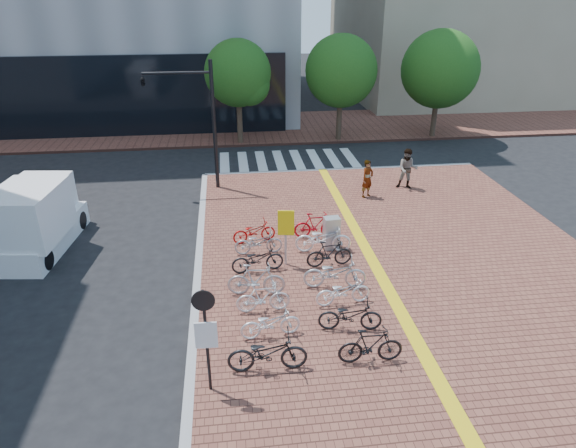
{
  "coord_description": "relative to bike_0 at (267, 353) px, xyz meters",
  "views": [
    {
      "loc": [
        -2.79,
        -12.66,
        8.91
      ],
      "look_at": [
        -0.85,
        3.3,
        1.3
      ],
      "focal_mm": 32.0,
      "sensor_mm": 36.0,
      "label": 1
    }
  ],
  "objects": [
    {
      "name": "bike_5",
      "position": [
        0.2,
        6.07,
        -0.08
      ],
      "size": [
        1.71,
        0.64,
        0.89
      ],
      "primitive_type": "imported",
      "rotation": [
        0.0,
        0.0,
        1.6
      ],
      "color": "#ADACB1",
      "rests_on": "sidewalk"
    },
    {
      "name": "yellow_sign",
      "position": [
        1.06,
        5.15,
        0.88
      ],
      "size": [
        0.55,
        0.16,
        2.02
      ],
      "color": "#B7B7BC",
      "rests_on": "sidewalk"
    },
    {
      "name": "crosswalk",
      "position": [
        2.58,
        16.66,
        -0.67
      ],
      "size": [
        7.5,
        4.0,
        0.01
      ],
      "color": "silver",
      "rests_on": "ground"
    },
    {
      "name": "bike_12",
      "position": [
        2.48,
        5.92,
        0.0
      ],
      "size": [
        2.05,
        0.9,
        1.04
      ],
      "primitive_type": "imported",
      "rotation": [
        0.0,
        0.0,
        1.46
      ],
      "color": "white",
      "rests_on": "sidewalk"
    },
    {
      "name": "bike_2",
      "position": [
        0.08,
        2.5,
        -0.05
      ],
      "size": [
        1.59,
        0.49,
        0.95
      ],
      "primitive_type": "imported",
      "rotation": [
        0.0,
        0.0,
        1.6
      ],
      "color": "white",
      "rests_on": "sidewalk"
    },
    {
      "name": "box_truck",
      "position": [
        -7.7,
        7.69,
        0.56
      ],
      "size": [
        2.47,
        4.72,
        2.61
      ],
      "color": "white",
      "rests_on": "ground"
    },
    {
      "name": "bike_1",
      "position": [
        0.19,
        1.32,
        -0.09
      ],
      "size": [
        1.71,
        0.78,
        0.87
      ],
      "primitive_type": "imported",
      "rotation": [
        0.0,
        0.0,
        1.7
      ],
      "color": "white",
      "rests_on": "sidewalk"
    },
    {
      "name": "kerb_north",
      "position": [
        5.08,
        14.66,
        -0.6
      ],
      "size": [
        14.0,
        0.25,
        0.15
      ],
      "primitive_type": "cube",
      "color": "gray",
      "rests_on": "ground"
    },
    {
      "name": "utility_box",
      "position": [
        2.83,
        6.15,
        0.08
      ],
      "size": [
        0.59,
        0.45,
        1.21
      ],
      "primitive_type": "cube",
      "rotation": [
        0.0,
        0.0,
        0.09
      ],
      "color": "#B7B8BD",
      "rests_on": "sidewalk"
    },
    {
      "name": "pedestrian_b",
      "position": [
        7.49,
        11.63,
        0.42
      ],
      "size": [
        1.1,
        0.98,
        1.88
      ],
      "primitive_type": "imported",
      "rotation": [
        0.0,
        0.0,
        -0.35
      ],
      "color": "#494F5D",
      "rests_on": "sidewalk"
    },
    {
      "name": "bike_9",
      "position": [
        2.47,
        2.6,
        -0.08
      ],
      "size": [
        1.74,
        0.76,
        0.88
      ],
      "primitive_type": "imported",
      "rotation": [
        0.0,
        0.0,
        1.68
      ],
      "color": "white",
      "rests_on": "sidewalk"
    },
    {
      "name": "bike_8",
      "position": [
        2.4,
        1.36,
        -0.06
      ],
      "size": [
        1.82,
        0.84,
        0.92
      ],
      "primitive_type": "imported",
      "rotation": [
        0.0,
        0.0,
        1.44
      ],
      "color": "black",
      "rests_on": "sidewalk"
    },
    {
      "name": "bike_6",
      "position": [
        0.1,
        6.99,
        -0.1
      ],
      "size": [
        1.69,
        0.87,
        0.84
      ],
      "primitive_type": "imported",
      "rotation": [
        0.0,
        0.0,
        1.77
      ],
      "color": "#B30D0C",
      "rests_on": "sidewalk"
    },
    {
      "name": "bike_4",
      "position": [
        0.08,
        4.83,
        -0.06
      ],
      "size": [
        1.81,
        0.83,
        0.92
      ],
      "primitive_type": "imported",
      "rotation": [
        0.0,
        0.0,
        1.7
      ],
      "color": "black",
      "rests_on": "sidewalk"
    },
    {
      "name": "street_trees",
      "position": [
        7.12,
        20.11,
        3.43
      ],
      "size": [
        16.2,
        4.6,
        6.35
      ],
      "color": "#38281E",
      "rests_on": "far_sidewalk"
    },
    {
      "name": "bike_0",
      "position": [
        0.0,
        0.0,
        0.0
      ],
      "size": [
        2.0,
        0.73,
        1.04
      ],
      "primitive_type": "imported",
      "rotation": [
        0.0,
        0.0,
        1.55
      ],
      "color": "black",
      "rests_on": "sidewalk"
    },
    {
      "name": "bike_10",
      "position": [
        2.41,
        3.54,
        -0.0
      ],
      "size": [
        2.04,
        0.91,
        1.04
      ],
      "primitive_type": "imported",
      "rotation": [
        0.0,
        0.0,
        1.46
      ],
      "color": "#B6B6BB",
      "rests_on": "sidewalk"
    },
    {
      "name": "far_sidewalk",
      "position": [
        2.08,
        23.66,
        -0.6
      ],
      "size": [
        70.0,
        8.0,
        0.15
      ],
      "primitive_type": "cube",
      "color": "brown",
      "rests_on": "ground"
    },
    {
      "name": "notice_sign",
      "position": [
        -1.41,
        -0.54,
        1.24
      ],
      "size": [
        0.52,
        0.12,
        2.79
      ],
      "color": "black",
      "rests_on": "sidewalk"
    },
    {
      "name": "bike_13",
      "position": [
        2.43,
        7.1,
        -0.02
      ],
      "size": [
        1.66,
        0.48,
        1.0
      ],
      "primitive_type": "imported",
      "rotation": [
        0.0,
        0.0,
        1.58
      ],
      "color": "#B80D19",
      "rests_on": "sidewalk"
    },
    {
      "name": "tactile_strip",
      "position": [
        4.08,
        -2.34,
        -0.52
      ],
      "size": [
        0.4,
        34.0,
        0.01
      ],
      "primitive_type": "cube",
      "color": "gold",
      "rests_on": "sidewalk"
    },
    {
      "name": "sidewalk",
      "position": [
        5.08,
        -2.34,
        -0.6
      ],
      "size": [
        14.0,
        34.0,
        0.15
      ],
      "primitive_type": "cube",
      "color": "brown",
      "rests_on": "ground"
    },
    {
      "name": "bike_11",
      "position": [
        2.51,
        4.89,
        -0.05
      ],
      "size": [
        1.61,
        0.58,
        0.95
      ],
      "primitive_type": "imported",
      "rotation": [
        0.0,
        0.0,
        1.66
      ],
      "color": "black",
      "rests_on": "sidewalk"
    },
    {
      "name": "ground",
      "position": [
        2.08,
        2.66,
        -0.67
      ],
      "size": [
        120.0,
        120.0,
        0.0
      ],
      "primitive_type": "plane",
      "color": "black",
      "rests_on": "ground"
    },
    {
      "name": "pedestrian_a",
      "position": [
        5.38,
        10.82,
        0.33
      ],
      "size": [
        0.74,
        0.67,
        1.7
      ],
      "primitive_type": "imported",
      "rotation": [
        0.0,
        0.0,
        0.55
      ],
      "color": "gray",
      "rests_on": "sidewalk"
    },
    {
      "name": "traffic_light_pole",
      "position": [
        -2.59,
        12.83,
        3.47
      ],
      "size": [
        3.11,
        1.2,
        5.79
      ],
      "color": "black",
      "rests_on": "sidewalk"
    },
    {
      "name": "bike_7",
      "position": [
        2.6,
        -0.02,
        -0.02
      ],
      "size": [
        1.67,
        0.51,
        1.0
      ],
      "primitive_type": "imported",
      "rotation": [
        0.0,
        0.0,
        1.55
      ],
      "color": "black",
      "rests_on": "sidewalk"
    },
    {
      "name": "bike_3",
      "position": [
        -0.05,
        3.43,
        0.01
      ],
      "size": [
        1.81,
        0.66,
        1.06
      ],
      "primitive_type": "imported",
      "rotation": [
        0.0,
        0.0,
        1.48
      ],
      "color": "#ADACB1",
      "rests_on": "sidewalk"
    }
  ]
}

